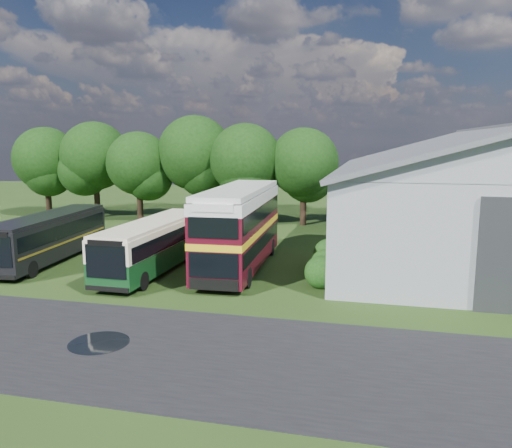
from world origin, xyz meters
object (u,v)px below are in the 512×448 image
(storage_shed, at_px, (486,190))
(bus_dark_single, at_px, (49,237))
(bus_maroon_double, at_px, (239,229))
(bus_green_single, at_px, (155,244))

(storage_shed, bearing_deg, bus_dark_single, -162.33)
(bus_maroon_double, distance_m, bus_dark_single, 11.85)
(bus_dark_single, bearing_deg, bus_green_single, -9.81)
(storage_shed, distance_m, bus_green_single, 21.07)
(bus_maroon_double, relative_size, bus_dark_single, 1.04)
(bus_maroon_double, bearing_deg, bus_green_single, -163.57)
(storage_shed, height_order, bus_green_single, storage_shed)
(bus_green_single, bearing_deg, storage_shed, 25.94)
(storage_shed, xyz_separation_m, bus_maroon_double, (-14.38, -7.34, -1.82))
(storage_shed, distance_m, bus_maroon_double, 16.25)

